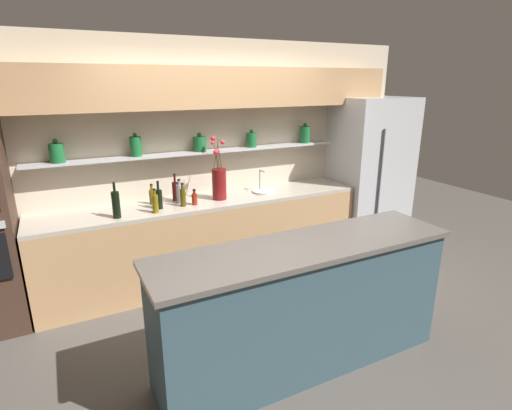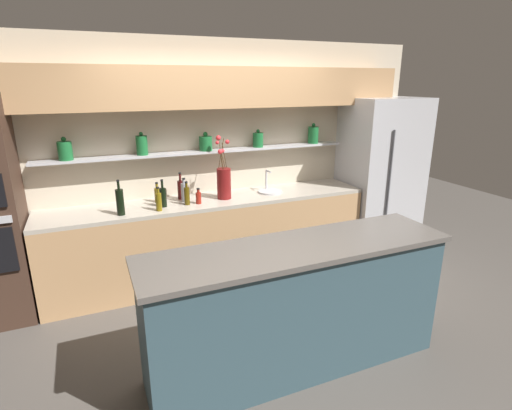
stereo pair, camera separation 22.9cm
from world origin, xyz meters
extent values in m
plane|color=#4C4742|center=(0.00, 0.00, 0.00)|extent=(12.00, 12.00, 0.00)
cube|color=beige|center=(0.00, 1.60, 1.30)|extent=(5.20, 0.10, 2.60)
cube|color=#B7B7BC|center=(-0.14, 1.46, 1.41)|extent=(3.44, 0.18, 0.02)
cylinder|color=#19602D|center=(-1.52, 1.45, 1.51)|extent=(0.13, 0.13, 0.18)
sphere|color=#19602D|center=(-1.52, 1.45, 1.62)|extent=(0.05, 0.05, 0.05)
cylinder|color=#19602D|center=(-0.79, 1.45, 1.52)|extent=(0.12, 0.12, 0.20)
sphere|color=#19602D|center=(-0.79, 1.45, 1.64)|extent=(0.04, 0.04, 0.04)
cylinder|color=#19602D|center=(-0.11, 1.45, 1.50)|extent=(0.14, 0.14, 0.16)
sphere|color=#19602D|center=(-0.11, 1.45, 1.60)|extent=(0.05, 0.05, 0.05)
cylinder|color=#19602D|center=(0.51, 1.45, 1.50)|extent=(0.12, 0.12, 0.16)
sphere|color=#19602D|center=(0.51, 1.45, 1.60)|extent=(0.04, 0.04, 0.04)
cylinder|color=#19602D|center=(1.25, 1.45, 1.52)|extent=(0.13, 0.13, 0.20)
sphere|color=#19602D|center=(1.25, 1.45, 1.64)|extent=(0.04, 0.04, 0.04)
cube|color=tan|center=(0.00, 1.38, 2.09)|extent=(4.42, 0.34, 0.42)
cube|color=tan|center=(-0.14, 1.24, 0.44)|extent=(3.54, 0.62, 0.88)
cube|color=#ADA393|center=(-0.14, 1.24, 0.90)|extent=(3.54, 0.62, 0.04)
cube|color=#334C56|center=(0.00, -0.47, 0.49)|extent=(2.28, 0.55, 0.98)
cube|color=#56514C|center=(0.00, -0.47, 1.00)|extent=(2.34, 0.61, 0.04)
cube|color=#B7B7BC|center=(2.13, 1.20, 0.98)|extent=(0.95, 0.70, 1.96)
cylinder|color=#4C4C51|center=(1.96, 0.83, 1.08)|extent=(0.02, 0.02, 1.08)
cylinder|color=maroon|center=(0.01, 1.21, 1.09)|extent=(0.15, 0.15, 0.33)
cylinder|color=#4C3319|center=(0.02, 1.20, 1.40)|extent=(0.07, 0.06, 0.28)
sphere|color=red|center=(0.04, 1.17, 1.54)|extent=(0.05, 0.05, 0.05)
cylinder|color=#4C3319|center=(0.00, 1.21, 1.35)|extent=(0.05, 0.03, 0.20)
sphere|color=red|center=(-0.01, 1.17, 1.45)|extent=(0.04, 0.04, 0.04)
cylinder|color=#4C3319|center=(-0.02, 1.21, 1.40)|extent=(0.02, 0.05, 0.28)
sphere|color=red|center=(-0.06, 1.20, 1.54)|extent=(0.04, 0.04, 0.04)
cylinder|color=#4C3319|center=(-0.02, 1.18, 1.35)|extent=(0.03, 0.03, 0.20)
sphere|color=red|center=(-0.05, 1.15, 1.45)|extent=(0.05, 0.05, 0.05)
cylinder|color=#4C3319|center=(-0.01, 1.25, 1.41)|extent=(0.08, 0.04, 0.31)
sphere|color=red|center=(-0.02, 1.28, 1.57)|extent=(0.05, 0.05, 0.05)
cylinder|color=#B7B7BC|center=(0.57, 1.24, 0.93)|extent=(0.28, 0.28, 0.02)
cylinder|color=#B7B7BC|center=(0.57, 1.34, 1.05)|extent=(0.02, 0.02, 0.22)
cylinder|color=#B7B7BC|center=(0.57, 1.28, 1.16)|extent=(0.02, 0.12, 0.02)
cylinder|color=#380C0C|center=(-0.43, 1.38, 1.02)|extent=(0.07, 0.07, 0.20)
cylinder|color=#380C0C|center=(-0.43, 1.38, 1.16)|extent=(0.02, 0.02, 0.08)
cylinder|color=black|center=(-0.43, 1.38, 1.21)|extent=(0.03, 0.03, 0.01)
cylinder|color=#47380A|center=(-0.42, 1.14, 1.01)|extent=(0.06, 0.06, 0.18)
cylinder|color=#47380A|center=(-0.42, 1.14, 1.13)|extent=(0.03, 0.03, 0.05)
cylinder|color=black|center=(-0.42, 1.14, 1.16)|extent=(0.03, 0.03, 0.01)
cylinder|color=maroon|center=(-0.30, 1.14, 0.98)|extent=(0.06, 0.06, 0.12)
cylinder|color=maroon|center=(-0.30, 1.14, 1.06)|extent=(0.03, 0.03, 0.04)
cylinder|color=black|center=(-0.30, 1.14, 1.08)|extent=(0.03, 0.03, 0.01)
cylinder|color=gray|center=(-0.42, 1.26, 1.02)|extent=(0.07, 0.07, 0.20)
cylinder|color=gray|center=(-0.42, 1.26, 1.14)|extent=(0.03, 0.03, 0.04)
cylinder|color=black|center=(-0.42, 1.26, 1.17)|extent=(0.03, 0.03, 0.01)
cylinder|color=black|center=(-0.66, 1.17, 1.02)|extent=(0.07, 0.07, 0.19)
cylinder|color=black|center=(-0.66, 1.17, 1.15)|extent=(0.02, 0.02, 0.08)
cylinder|color=black|center=(-0.66, 1.17, 1.20)|extent=(0.03, 0.03, 0.01)
cylinder|color=brown|center=(-0.73, 1.06, 1.01)|extent=(0.06, 0.06, 0.18)
cylinder|color=brown|center=(-0.73, 1.06, 1.12)|extent=(0.03, 0.03, 0.05)
cylinder|color=black|center=(-0.73, 1.06, 1.16)|extent=(0.03, 0.03, 0.01)
cylinder|color=black|center=(-1.09, 1.07, 1.05)|extent=(0.07, 0.07, 0.25)
cylinder|color=black|center=(-1.09, 1.07, 1.21)|extent=(0.02, 0.02, 0.08)
cylinder|color=black|center=(-1.09, 1.07, 1.26)|extent=(0.03, 0.03, 0.01)
cylinder|color=brown|center=(-0.69, 1.36, 1.00)|extent=(0.06, 0.06, 0.15)
cylinder|color=brown|center=(-0.69, 1.36, 1.10)|extent=(0.03, 0.03, 0.05)
cylinder|color=black|center=(-0.69, 1.36, 1.13)|extent=(0.03, 0.03, 0.01)
camera|label=1|loc=(-1.54, -2.70, 2.16)|focal=28.00mm
camera|label=2|loc=(-1.33, -2.79, 2.16)|focal=28.00mm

